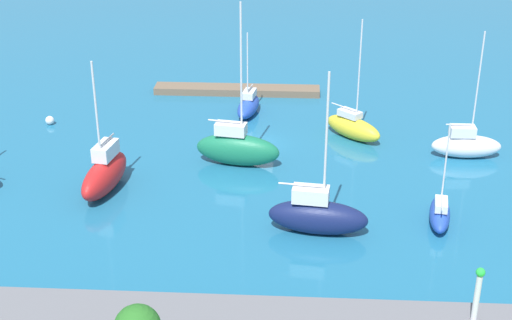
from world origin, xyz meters
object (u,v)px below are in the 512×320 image
Objects in this scene: harbor_beacon at (478,291)px; sailboat_blue_mid_basin at (248,105)px; sailboat_blue_by_breakwater at (440,213)px; mooring_buoy_white at (50,120)px; sailboat_yellow_outer_mooring at (353,127)px; sailboat_red_along_channel at (105,173)px; sailboat_green_west_end at (237,148)px; pier_dock at (237,90)px; sailboat_navy_inner_mooring at (317,215)px; sailboat_white_far_north at (466,145)px.

harbor_beacon is 39.51m from sailboat_blue_mid_basin.
mooring_buoy_white is (36.39, -18.04, -0.45)m from sailboat_blue_by_breakwater.
sailboat_red_along_channel is at bearing -107.25° from sailboat_yellow_outer_mooring.
mooring_buoy_white is (19.90, -8.39, -1.21)m from sailboat_green_west_end.
pier_dock is 2.27× the size of sailboat_blue_by_breakwater.
sailboat_blue_by_breakwater is at bearing 18.64° from sailboat_navy_inner_mooring.
harbor_beacon is 15.26m from sailboat_navy_inner_mooring.
sailboat_green_west_end is 1.16× the size of sailboat_navy_inner_mooring.
harbor_beacon is 0.31× the size of sailboat_yellow_outer_mooring.
sailboat_blue_mid_basin is 0.78× the size of sailboat_red_along_channel.
sailboat_blue_by_breakwater is 9.24× the size of mooring_buoy_white.
sailboat_red_along_channel is (26.75, -17.98, -1.87)m from harbor_beacon.
sailboat_white_far_north is at bearing 74.32° from sailboat_blue_mid_basin.
mooring_buoy_white is at bearing 171.52° from sailboat_white_far_north.
sailboat_white_far_north reaches higher than mooring_buoy_white.
pier_dock is 46.09m from harbor_beacon.
mooring_buoy_white is at bearing 150.35° from sailboat_navy_inner_mooring.
sailboat_navy_inner_mooring reaches higher than mooring_buoy_white.
sailboat_yellow_outer_mooring reaches higher than sailboat_blue_by_breakwater.
mooring_buoy_white is at bearing 166.64° from sailboat_green_west_end.
sailboat_green_west_end reaches higher than pier_dock.
harbor_beacon is at bearing -172.69° from sailboat_blue_by_breakwater.
harbor_beacon is at bearing -101.03° from sailboat_white_far_north.
sailboat_green_west_end is at bearing 128.01° from sailboat_navy_inner_mooring.
harbor_beacon is at bearing 112.56° from pier_dock.
sailboat_white_far_north is (-20.72, 9.50, 0.22)m from sailboat_blue_mid_basin.
harbor_beacon is 30.87m from sailboat_yellow_outer_mooring.
sailboat_blue_mid_basin reaches higher than sailboat_blue_by_breakwater.
sailboat_navy_inner_mooring reaches higher than harbor_beacon.
sailboat_navy_inner_mooring is 18.64m from sailboat_yellow_outer_mooring.
sailboat_green_west_end is at bearing 8.16° from sailboat_blue_mid_basin.
sailboat_navy_inner_mooring is at bearing 81.37° from sailboat_red_along_channel.
sailboat_blue_mid_basin reaches higher than harbor_beacon.
sailboat_blue_by_breakwater is (-27.14, 3.94, -0.73)m from sailboat_red_along_channel.
sailboat_yellow_outer_mooring is (-21.43, -12.35, -0.43)m from sailboat_red_along_channel.
sailboat_red_along_channel is 0.97× the size of sailboat_yellow_outer_mooring.
sailboat_green_west_end is (-1.56, 18.77, 1.27)m from pier_dock.
sailboat_yellow_outer_mooring is at bearing 135.43° from pier_dock.
sailboat_blue_mid_basin is 24.94m from sailboat_navy_inner_mooring.
sailboat_red_along_channel is at bearing -142.29° from sailboat_green_west_end.
sailboat_yellow_outer_mooring is at bearing 41.11° from sailboat_green_west_end.
sailboat_red_along_channel is 12.09m from sailboat_green_west_end.
sailboat_navy_inner_mooring is at bearing 110.56° from sailboat_blue_by_breakwater.
sailboat_red_along_channel is 1.39× the size of sailboat_blue_by_breakwater.
sailboat_blue_by_breakwater is 0.69× the size of sailboat_yellow_outer_mooring.
sailboat_navy_inner_mooring is (-6.98, 11.61, -0.14)m from sailboat_green_west_end.
mooring_buoy_white is at bearing 72.54° from sailboat_blue_by_breakwater.
sailboat_navy_inner_mooring is 9.72m from sailboat_blue_by_breakwater.
sailboat_navy_inner_mooring is 33.52m from mooring_buoy_white.
sailboat_yellow_outer_mooring is (-12.33, 12.14, 0.81)m from pier_dock.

